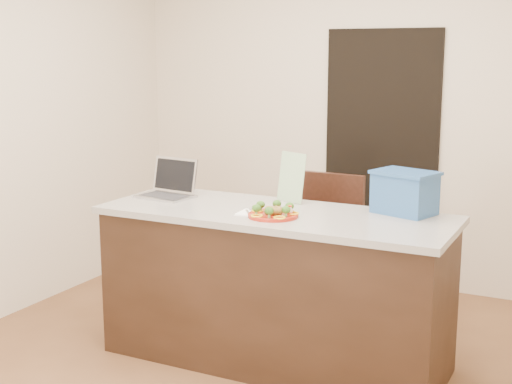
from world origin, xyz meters
The scene contains 16 objects.
ground centered at (0.00, 0.00, 0.00)m, with size 4.00×4.00×0.00m, color brown.
room_shell centered at (0.00, 0.00, 1.62)m, with size 4.00×4.00×4.00m.
doorway centered at (0.10, 1.98, 1.00)m, with size 0.90×0.02×2.00m, color black.
island centered at (0.00, 0.25, 0.46)m, with size 2.06×0.76×0.92m.
plate centered at (0.05, 0.12, 0.93)m, with size 0.28×0.28×0.02m.
meatballs centered at (0.05, 0.12, 0.96)m, with size 0.11×0.12×0.04m.
broccoli centered at (0.05, 0.12, 0.98)m, with size 0.23×0.24×0.04m.
pepper_rings centered at (0.05, 0.12, 0.94)m, with size 0.28×0.27×0.01m.
napkin centered at (-0.09, 0.14, 0.92)m, with size 0.16×0.16×0.01m, color white.
fork centered at (-0.11, 0.15, 0.93)m, with size 0.09×0.16×0.00m.
knife centered at (-0.06, 0.12, 0.93)m, with size 0.02×0.18×0.01m.
yogurt_bottle centered at (0.14, 0.15, 0.95)m, with size 0.03×0.03×0.07m.
laptop centered at (-0.79, 0.35, 0.98)m, with size 0.36×0.30×0.24m.
leaflet centered at (-0.03, 0.54, 1.07)m, with size 0.21×0.00×0.30m, color silver.
blue_box centered at (0.68, 0.53, 1.04)m, with size 0.40×0.34×0.25m.
chair centered at (0.03, 1.02, 0.57)m, with size 0.46×0.46×1.01m.
Camera 1 is at (1.70, -3.39, 1.83)m, focal length 50.00 mm.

